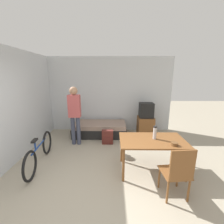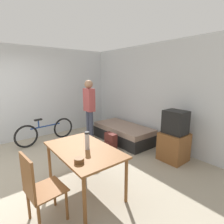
{
  "view_description": "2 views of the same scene",
  "coord_description": "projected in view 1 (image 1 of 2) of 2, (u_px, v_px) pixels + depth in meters",
  "views": [
    {
      "loc": [
        0.37,
        -2.1,
        2.07
      ],
      "look_at": [
        0.32,
        1.83,
        1.09
      ],
      "focal_mm": 24.0,
      "sensor_mm": 36.0,
      "label": 1
    },
    {
      "loc": [
        3.5,
        -0.41,
        1.89
      ],
      "look_at": [
        0.42,
        2.02,
        1.05
      ],
      "focal_mm": 28.0,
      "sensor_mm": 36.0,
      "label": 2
    }
  ],
  "objects": [
    {
      "name": "wooden_chair",
      "position": [
        178.0,
        171.0,
        2.45
      ],
      "size": [
        0.48,
        0.48,
        0.97
      ],
      "color": "brown",
      "rests_on": "ground_plane"
    },
    {
      "name": "ground_plane",
      "position": [
        92.0,
        200.0,
        2.54
      ],
      "size": [
        20.0,
        20.0,
        0.0
      ],
      "primitive_type": "plane",
      "color": "#9E937F"
    },
    {
      "name": "person_standing",
      "position": [
        75.0,
        111.0,
        4.37
      ],
      "size": [
        0.34,
        0.23,
        1.75
      ],
      "color": "#3D4256",
      "rests_on": "ground_plane"
    },
    {
      "name": "wall_left",
      "position": [
        22.0,
        103.0,
        3.88
      ],
      "size": [
        0.06,
        4.39,
        2.7
      ],
      "color": "silver",
      "rests_on": "ground_plane"
    },
    {
      "name": "bicycle",
      "position": [
        40.0,
        152.0,
        3.49
      ],
      "size": [
        0.24,
        1.68,
        0.71
      ],
      "color": "black",
      "rests_on": "ground_plane"
    },
    {
      "name": "backpack",
      "position": [
        108.0,
        137.0,
        4.59
      ],
      "size": [
        0.34,
        0.19,
        0.44
      ],
      "color": "#56231E",
      "rests_on": "ground_plane"
    },
    {
      "name": "wall_back",
      "position": [
        104.0,
        95.0,
        5.53
      ],
      "size": [
        4.96,
        0.06,
        2.7
      ],
      "color": "silver",
      "rests_on": "ground_plane"
    },
    {
      "name": "mate_bowl",
      "position": [
        174.0,
        144.0,
        2.89
      ],
      "size": [
        0.13,
        0.13,
        0.06
      ],
      "color": "brown",
      "rests_on": "dining_table"
    },
    {
      "name": "daybed",
      "position": [
        100.0,
        129.0,
        5.27
      ],
      "size": [
        1.84,
        0.89,
        0.44
      ],
      "color": "black",
      "rests_on": "ground_plane"
    },
    {
      "name": "thermos_flask",
      "position": [
        155.0,
        132.0,
        3.16
      ],
      "size": [
        0.08,
        0.08,
        0.29
      ],
      "color": "#B7B7BC",
      "rests_on": "dining_table"
    },
    {
      "name": "dining_table",
      "position": [
        152.0,
        143.0,
        3.18
      ],
      "size": [
        1.37,
        0.82,
        0.74
      ],
      "color": "brown",
      "rests_on": "ground_plane"
    },
    {
      "name": "tv",
      "position": [
        146.0,
        121.0,
        5.24
      ],
      "size": [
        0.54,
        0.53,
        1.14
      ],
      "color": "brown",
      "rests_on": "ground_plane"
    }
  ]
}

